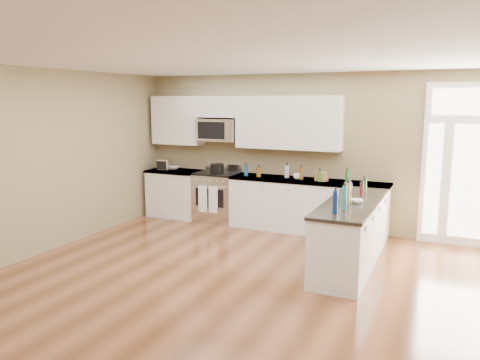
{
  "coord_description": "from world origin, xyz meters",
  "views": [
    {
      "loc": [
        2.14,
        -4.18,
        2.33
      ],
      "look_at": [
        -0.68,
        2.0,
        1.16
      ],
      "focal_mm": 35.0,
      "sensor_mm": 36.0,
      "label": 1
    }
  ],
  "objects_px": {
    "kitchen_range": "(217,197)",
    "toaster_oven": "(164,164)",
    "peninsula_cabinet": "(351,236)",
    "stockpot": "(217,168)"
  },
  "relations": [
    {
      "from": "peninsula_cabinet",
      "to": "stockpot",
      "type": "distance_m",
      "value": 3.19
    },
    {
      "from": "kitchen_range",
      "to": "stockpot",
      "type": "height_order",
      "value": "stockpot"
    },
    {
      "from": "stockpot",
      "to": "toaster_oven",
      "type": "distance_m",
      "value": 1.22
    },
    {
      "from": "kitchen_range",
      "to": "toaster_oven",
      "type": "bearing_deg",
      "value": -177.88
    },
    {
      "from": "stockpot",
      "to": "toaster_oven",
      "type": "xyz_separation_m",
      "value": [
        -1.21,
        0.04,
        -0.0
      ]
    },
    {
      "from": "kitchen_range",
      "to": "toaster_oven",
      "type": "distance_m",
      "value": 1.3
    },
    {
      "from": "peninsula_cabinet",
      "to": "toaster_oven",
      "type": "relative_size",
      "value": 9.36
    },
    {
      "from": "peninsula_cabinet",
      "to": "toaster_oven",
      "type": "bearing_deg",
      "value": 160.77
    },
    {
      "from": "kitchen_range",
      "to": "stockpot",
      "type": "distance_m",
      "value": 0.58
    },
    {
      "from": "kitchen_range",
      "to": "toaster_oven",
      "type": "relative_size",
      "value": 4.36
    }
  ]
}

